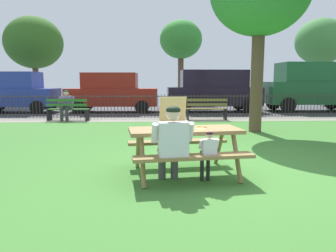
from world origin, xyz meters
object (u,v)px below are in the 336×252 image
(adult_at_table, at_px, (172,142))
(parked_car_center, at_px, (112,92))
(pizza_slice_on_table, at_px, (201,128))
(far_tree_center, at_px, (321,42))
(park_bench_center, at_px, (207,109))
(person_on_park_bench, at_px, (66,104))
(picnic_table_foreground, at_px, (185,139))
(pizza_box_open, at_px, (175,122))
(far_tree_midleft, at_px, (181,40))
(parked_car_right, at_px, (213,90))
(child_at_table, at_px, (208,152))
(far_tree_left, at_px, (34,43))
(park_bench_left, at_px, (68,110))
(parked_car_left, at_px, (16,92))
(parked_car_far_right, at_px, (312,86))

(adult_at_table, bearing_deg, parked_car_center, 101.53)
(pizza_slice_on_table, height_order, parked_car_center, parked_car_center)
(adult_at_table, relative_size, far_tree_center, 0.21)
(park_bench_center, height_order, person_on_park_bench, person_on_park_bench)
(picnic_table_foreground, relative_size, far_tree_center, 0.34)
(pizza_box_open, xyz_separation_m, person_on_park_bench, (-3.79, 7.44, -0.21))
(park_bench_center, xyz_separation_m, far_tree_midleft, (-0.27, 9.16, 3.82))
(park_bench_center, distance_m, far_tree_center, 13.60)
(pizza_slice_on_table, relative_size, parked_car_right, 0.06)
(picnic_table_foreground, xyz_separation_m, pizza_box_open, (-0.15, 0.08, 0.27))
(child_at_table, relative_size, far_tree_left, 0.14)
(child_at_table, bearing_deg, pizza_box_open, 127.92)
(picnic_table_foreground, xyz_separation_m, parked_car_right, (2.49, 10.83, 0.50))
(parked_car_center, bearing_deg, picnic_table_foreground, -76.70)
(park_bench_left, bearing_deg, child_at_table, -62.49)
(park_bench_center, bearing_deg, parked_car_left, 159.39)
(pizza_slice_on_table, bearing_deg, parked_car_far_right, 55.97)
(child_at_table, relative_size, park_bench_center, 0.50)
(child_at_table, height_order, far_tree_center, far_tree_center)
(parked_car_left, bearing_deg, parked_car_far_right, 0.00)
(person_on_park_bench, xyz_separation_m, parked_car_right, (6.43, 3.30, 0.44))
(far_tree_left, bearing_deg, picnic_table_foreground, -63.46)
(park_bench_center, distance_m, person_on_park_bench, 5.55)
(child_at_table, height_order, park_bench_center, park_bench_center)
(park_bench_center, bearing_deg, pizza_box_open, -103.35)
(far_tree_left, relative_size, far_tree_midleft, 1.03)
(park_bench_left, bearing_deg, adult_at_table, -65.72)
(parked_car_left, xyz_separation_m, parked_car_far_right, (14.79, 0.00, 0.29))
(parked_car_right, bearing_deg, picnic_table_foreground, -102.95)
(adult_at_table, height_order, parked_car_left, parked_car_left)
(pizza_box_open, relative_size, far_tree_midleft, 0.11)
(far_tree_center, bearing_deg, park_bench_center, -135.48)
(picnic_table_foreground, distance_m, pizza_slice_on_table, 0.32)
(adult_at_table, relative_size, parked_car_center, 0.27)
(pizza_slice_on_table, relative_size, far_tree_center, 0.05)
(pizza_box_open, bearing_deg, adult_at_table, -98.07)
(person_on_park_bench, bearing_deg, child_at_table, -62.15)
(person_on_park_bench, bearing_deg, picnic_table_foreground, -62.36)
(parked_car_right, distance_m, far_tree_left, 12.63)
(parked_car_center, bearing_deg, pizza_box_open, -77.38)
(adult_at_table, bearing_deg, park_bench_left, 114.28)
(person_on_park_bench, height_order, parked_car_left, parked_car_left)
(person_on_park_bench, relative_size, parked_car_left, 0.30)
(pizza_slice_on_table, bearing_deg, parked_car_right, 78.37)
(parked_car_far_right, height_order, far_tree_left, far_tree_left)
(adult_at_table, distance_m, park_bench_center, 8.26)
(parked_car_far_right, bearing_deg, picnic_table_foreground, -124.92)
(picnic_table_foreground, relative_size, parked_car_center, 0.44)
(parked_car_right, xyz_separation_m, parked_car_far_right, (5.07, -0.00, 0.21))
(parked_car_center, bearing_deg, far_tree_left, 134.66)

